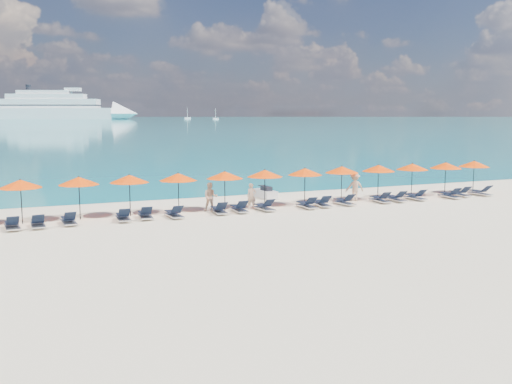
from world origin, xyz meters
name	(u,v)px	position (x,y,z in m)	size (l,w,h in m)	color
ground	(279,223)	(0.00, 0.00, 0.00)	(1400.00, 1400.00, 0.00)	beige
sea	(28,119)	(0.00, 660.00, 0.01)	(1600.00, 1300.00, 0.01)	#1FA9B2
cruise_ship	(65,109)	(33.58, 577.93, 10.59)	(144.85, 73.70, 40.68)	silver
sailboat_near	(187,118)	(153.30, 554.87, 1.25)	(6.64, 2.21, 12.17)	silver
sailboat_far	(216,118)	(164.33, 495.94, 1.08)	(5.76, 1.92, 10.56)	silver
jetski	(265,193)	(2.83, 8.22, 0.31)	(0.95, 2.19, 0.76)	silver
beachgoer_a	(252,196)	(0.34, 4.48, 0.75)	(0.54, 0.36, 1.49)	tan
beachgoer_b	(211,197)	(-2.09, 4.59, 0.82)	(0.80, 0.46, 1.64)	tan
beachgoer_c	(355,187)	(7.47, 4.80, 0.91)	(1.17, 0.54, 1.81)	tan
umbrella_2	(20,184)	(-11.89, 4.73, 2.02)	(2.10, 2.10, 2.28)	black
umbrella_3	(79,181)	(-9.10, 4.92, 2.02)	(2.10, 2.10, 2.28)	black
umbrella_4	(129,179)	(-6.52, 4.90, 2.02)	(2.10, 2.10, 2.28)	black
umbrella_5	(178,177)	(-3.88, 4.78, 2.02)	(2.10, 2.10, 2.28)	black
umbrella_6	(225,175)	(-1.21, 4.69, 2.02)	(2.10, 2.10, 2.28)	black
umbrella_7	(265,173)	(1.25, 4.66, 2.02)	(2.10, 2.10, 2.28)	black
umbrella_8	(305,172)	(3.86, 4.64, 2.02)	(2.10, 2.10, 2.28)	black
umbrella_9	(342,170)	(6.53, 4.84, 2.02)	(2.10, 2.10, 2.28)	black
umbrella_10	(379,168)	(9.18, 4.75, 2.02)	(2.10, 2.10, 2.28)	black
umbrella_11	(412,167)	(11.83, 4.78, 2.02)	(2.10, 2.10, 2.28)	black
umbrella_12	(446,165)	(14.47, 4.65, 2.02)	(2.10, 2.10, 2.28)	black
umbrella_13	(474,164)	(17.12, 4.86, 2.02)	(2.10, 2.10, 2.28)	black
lounger_3	(12,225)	(-12.35, 3.39, 0.24)	(0.76, 1.75, 0.66)	silver
lounger_4	(38,223)	(-11.21, 3.45, 0.24)	(0.65, 1.71, 0.66)	silver
lounger_5	(69,220)	(-9.78, 3.63, 0.24)	(0.71, 1.73, 0.66)	silver
lounger_6	(123,217)	(-7.13, 3.58, 0.24)	(0.69, 1.72, 0.66)	silver
lounger_7	(145,214)	(-5.95, 3.75, 0.24)	(0.74, 1.74, 0.66)	silver
lounger_8	(174,213)	(-4.49, 3.46, 0.24)	(0.72, 1.74, 0.66)	silver
lounger_9	(219,210)	(-1.91, 3.68, 0.24)	(0.72, 1.73, 0.66)	silver
lounger_10	(239,208)	(-0.71, 3.70, 0.24)	(0.71, 1.73, 0.66)	silver
lounger_11	(264,207)	(0.78, 3.65, 0.24)	(0.78, 1.75, 0.66)	silver
lounger_12	(307,204)	(3.38, 3.44, 0.24)	(0.63, 1.70, 0.66)	silver
lounger_13	(322,203)	(4.46, 3.60, 0.24)	(0.79, 1.76, 0.66)	silver
lounger_14	(344,201)	(6.02, 3.64, 0.24)	(0.72, 1.73, 0.66)	silver
lounger_15	(380,199)	(8.58, 3.60, 0.24)	(0.69, 1.72, 0.66)	silver
lounger_16	(396,198)	(9.72, 3.59, 0.24)	(0.64, 1.71, 0.66)	silver
lounger_17	(415,196)	(11.25, 3.62, 0.24)	(0.64, 1.71, 0.66)	silver
lounger_18	(450,195)	(13.81, 3.39, 0.24)	(0.69, 1.72, 0.66)	silver
lounger_19	(460,193)	(14.99, 3.75, 0.24)	(0.74, 1.74, 0.66)	silver
lounger_20	(480,192)	(16.58, 3.60, 0.24)	(0.71, 1.73, 0.66)	silver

